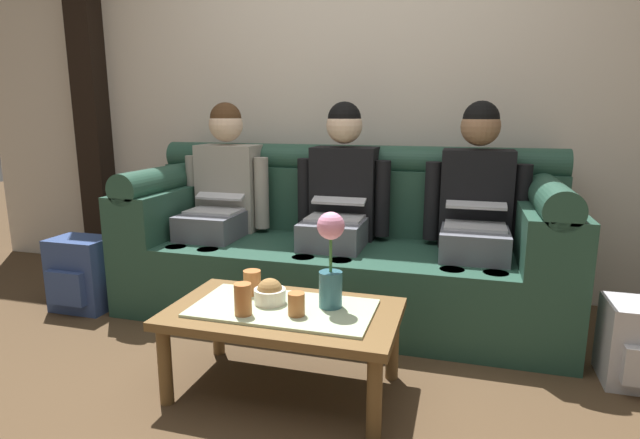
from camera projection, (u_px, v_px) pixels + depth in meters
name	position (u px, v px, depth m)	size (l,w,h in m)	color
ground_plane	(266.00, 417.00, 1.95)	(14.00, 14.00, 0.00)	#4C3823
back_wall_patterned	(361.00, 67.00, 3.25)	(6.00, 0.12, 2.90)	beige
timber_pillar	(90.00, 72.00, 3.68)	(0.20, 0.20, 2.90)	black
couch	(340.00, 249.00, 2.98)	(2.48, 0.88, 0.96)	#234738
person_left	(222.00, 195.00, 3.12)	(0.56, 0.67, 1.22)	#595B66
person_middle	(340.00, 201.00, 2.91)	(0.56, 0.67, 1.22)	#595B66
person_right	(476.00, 207.00, 2.71)	(0.56, 0.67, 1.22)	#595B66
coffee_table	(283.00, 319.00, 2.08)	(0.95, 0.55, 0.37)	brown
flower_vase	(331.00, 258.00, 2.03)	(0.11, 0.11, 0.40)	#336672
snack_bowl	(270.00, 293.00, 2.11)	(0.13, 0.13, 0.11)	silver
cup_near_left	(252.00, 282.00, 2.21)	(0.08, 0.08, 0.11)	#B26633
cup_near_right	(296.00, 304.00, 1.98)	(0.07, 0.07, 0.09)	#B26633
cup_far_center	(243.00, 299.00, 1.98)	(0.07, 0.07, 0.13)	#B26633
backpack_left	(82.00, 274.00, 3.00)	(0.34, 0.29, 0.43)	#33477A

